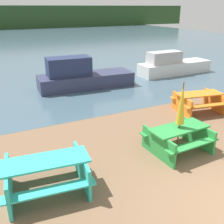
% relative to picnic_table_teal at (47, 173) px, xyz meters
% --- Properties ---
extents(water, '(60.00, 50.00, 0.00)m').
position_rel_picnic_table_teal_xyz_m(water, '(3.46, 28.36, -0.48)').
color(water, '#425B6B').
rests_on(water, ground_plane).
extents(far_treeline, '(80.00, 1.60, 4.00)m').
position_rel_picnic_table_teal_xyz_m(far_treeline, '(3.46, 48.36, 1.52)').
color(far_treeline, '#284723').
rests_on(far_treeline, water).
extents(picnic_table_teal, '(1.99, 1.58, 0.79)m').
position_rel_picnic_table_teal_xyz_m(picnic_table_teal, '(0.00, 0.00, 0.00)').
color(picnic_table_teal, '#33B7A8').
rests_on(picnic_table_teal, ground_plane).
extents(picnic_table_green, '(1.74, 1.45, 0.73)m').
position_rel_picnic_table_teal_xyz_m(picnic_table_green, '(3.72, 0.12, -0.03)').
color(picnic_table_green, green).
rests_on(picnic_table_green, ground_plane).
extents(picnic_table_orange, '(1.96, 1.67, 0.75)m').
position_rel_picnic_table_teal_xyz_m(picnic_table_orange, '(6.38, 2.13, -0.02)').
color(picnic_table_orange, orange).
rests_on(picnic_table_orange, ground_plane).
extents(umbrella_gold, '(0.23, 0.23, 2.00)m').
position_rel_picnic_table_teal_xyz_m(umbrella_gold, '(3.72, 0.12, 0.93)').
color(umbrella_gold, brown).
rests_on(umbrella_gold, ground_plane).
extents(boat, '(4.81, 1.83, 1.57)m').
position_rel_picnic_table_teal_xyz_m(boat, '(3.47, 7.23, 0.09)').
color(boat, '#333856').
rests_on(boat, water).
extents(boat_second, '(4.65, 1.31, 1.39)m').
position_rel_picnic_table_teal_xyz_m(boat_second, '(9.39, 7.51, 0.04)').
color(boat_second, silver).
rests_on(boat_second, water).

